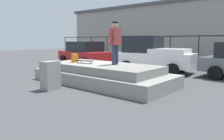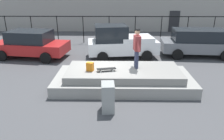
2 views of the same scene
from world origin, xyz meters
The scene contains 10 objects.
ground_plane centered at (0.00, 0.00, 0.00)m, with size 60.00×60.00×0.00m, color #424244.
concrete_ledge centered at (0.84, -0.48, 0.36)m, with size 5.90×2.62×0.79m.
skateboarder centered at (1.40, -0.31, 1.77)m, with size 0.29×0.98×1.68m.
skateboard centered at (0.12, -0.76, 0.89)m, with size 0.81×0.36×0.12m.
backpack centered at (-0.56, -0.73, 0.98)m, with size 0.28×0.20×0.37m, color orange.
car_red_sedan_near centered at (-4.68, 3.67, 0.85)m, with size 4.63×2.62×1.65m.
car_white_pickup_mid centered at (0.79, 3.71, 0.97)m, with size 4.37×2.41×1.99m.
utility_box centered at (0.24, -2.54, 0.51)m, with size 0.44×0.60×1.03m, color gray.
fence_row centered at (0.00, 7.56, 1.40)m, with size 24.06×0.06×2.06m.
warehouse_building centered at (0.00, 15.40, 2.72)m, with size 31.42×6.78×5.43m.
Camera 1 is at (6.83, -6.92, 1.78)m, focal length 34.61 mm.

